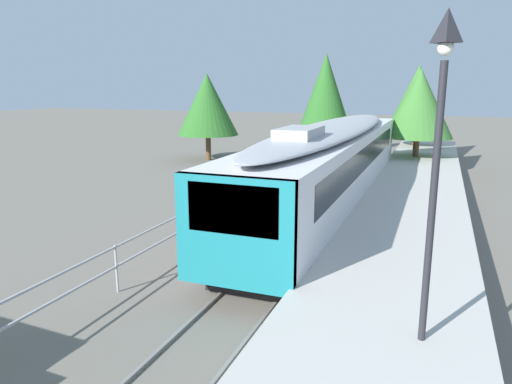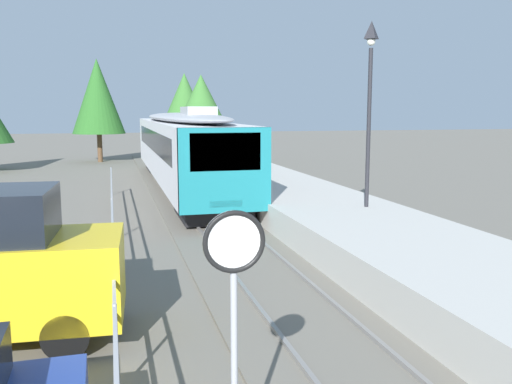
% 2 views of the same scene
% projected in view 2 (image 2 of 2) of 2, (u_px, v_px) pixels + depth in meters
% --- Properties ---
extents(ground_plane, '(160.00, 160.00, 0.00)m').
position_uv_depth(ground_plane, '(123.00, 233.00, 16.94)').
color(ground_plane, '#6B665B').
extents(track_rails, '(3.20, 60.00, 0.14)m').
position_uv_depth(track_rails, '(219.00, 226.00, 17.69)').
color(track_rails, '#6B665B').
rests_on(track_rails, ground).
extents(commuter_train, '(2.82, 20.50, 3.74)m').
position_uv_depth(commuter_train, '(182.00, 144.00, 25.94)').
color(commuter_train, silver).
rests_on(commuter_train, track_rails).
extents(station_platform, '(3.90, 60.00, 0.90)m').
position_uv_depth(station_platform, '(314.00, 209.00, 18.45)').
color(station_platform, '#B7B5AD').
rests_on(station_platform, ground).
extents(platform_lamp_mid_platform, '(0.34, 0.34, 5.35)m').
position_uv_depth(platform_lamp_mid_platform, '(370.00, 79.00, 15.80)').
color(platform_lamp_mid_platform, '#232328').
rests_on(platform_lamp_mid_platform, station_platform).
extents(speed_limit_sign, '(0.61, 0.10, 2.81)m').
position_uv_depth(speed_limit_sign, '(234.00, 280.00, 5.25)').
color(speed_limit_sign, '#9EA0A5').
rests_on(speed_limit_sign, ground).
extents(carpark_fence, '(0.06, 36.06, 1.25)m').
position_uv_depth(carpark_fence, '(115.00, 329.00, 7.16)').
color(carpark_fence, '#9EA0A5').
rests_on(carpark_fence, ground).
extents(tree_behind_carpark, '(4.12, 4.12, 6.15)m').
position_uv_depth(tree_behind_carpark, '(201.00, 105.00, 37.11)').
color(tree_behind_carpark, brown).
rests_on(tree_behind_carpark, ground).
extents(tree_behind_station_far, '(3.78, 3.78, 7.47)m').
position_uv_depth(tree_behind_station_far, '(98.00, 96.00, 39.81)').
color(tree_behind_station_far, brown).
rests_on(tree_behind_station_far, ground).
extents(tree_distant_centre, '(3.90, 3.90, 6.60)m').
position_uv_depth(tree_distant_centre, '(185.00, 102.00, 42.39)').
color(tree_distant_centre, brown).
rests_on(tree_distant_centre, ground).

